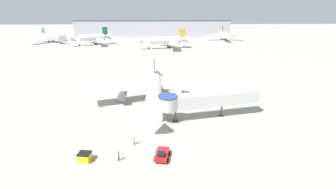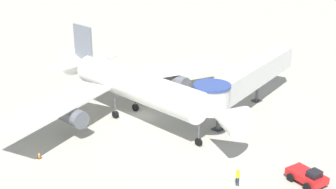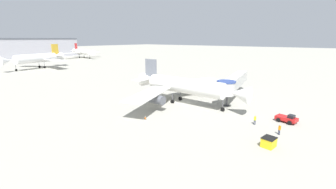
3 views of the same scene
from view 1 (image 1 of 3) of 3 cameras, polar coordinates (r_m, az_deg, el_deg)
ground_plane at (r=57.48m, az=-2.46°, el=-2.49°), size 800.00×800.00×0.00m
main_airplane at (r=55.74m, az=-3.53°, el=1.32°), size 34.16×28.60×9.83m
jet_bridge at (r=49.12m, az=8.93°, el=-1.36°), size 22.64×7.48×5.99m
pushback_tug_red at (r=37.21m, az=-1.51°, el=-14.98°), size 2.74×3.82×1.58m
service_container_yellow at (r=38.97m, az=-20.38°, el=-14.64°), size 2.18×1.94×1.41m
traffic_cone_port_wing at (r=58.10m, az=-16.86°, el=-2.77°), size 0.43×0.43×0.71m
traffic_cone_starboard_wing at (r=57.65m, az=10.06°, el=-2.31°), size 0.49×0.49×0.80m
ground_crew_marshaller at (r=37.40m, az=-12.46°, el=-14.79°), size 0.29×0.38×1.74m
ground_crew_wing_walker at (r=40.82m, az=-8.63°, el=-11.26°), size 0.31×0.39×1.75m
background_jet_red_tail at (r=195.42m, az=14.16°, el=14.56°), size 29.83×30.84×11.20m
background_jet_gold_tail at (r=147.85m, az=-0.56°, el=13.63°), size 32.34×33.38×12.01m
background_jet_green_tail at (r=172.06m, az=-18.60°, el=13.56°), size 26.39×27.07×12.06m
background_jet_teal_tail at (r=197.92m, az=-27.45°, el=12.92°), size 30.24×29.76×10.37m
terminal_building at (r=228.58m, az=-3.83°, el=16.53°), size 146.38×19.56×15.35m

